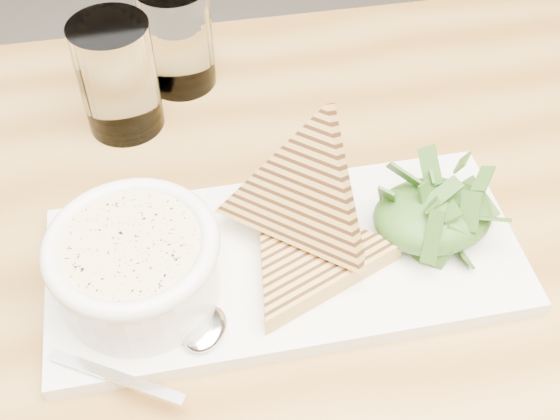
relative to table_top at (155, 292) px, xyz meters
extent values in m
cube|color=olive|center=(0.00, 0.00, 0.00)|extent=(1.12, 0.78, 0.04)
cylinder|color=olive|center=(0.49, 0.31, -0.38)|extent=(0.06, 0.06, 0.71)
cube|color=white|center=(0.11, -0.01, 0.03)|extent=(0.40, 0.19, 0.02)
cylinder|color=white|center=(-0.01, -0.02, 0.06)|extent=(0.13, 0.13, 0.05)
cylinder|color=beige|center=(-0.01, -0.02, 0.09)|extent=(0.11, 0.11, 0.01)
torus|color=white|center=(-0.01, -0.02, 0.09)|extent=(0.13, 0.13, 0.01)
ellipsoid|color=#143A11|center=(0.24, -0.02, 0.05)|extent=(0.10, 0.08, 0.04)
ellipsoid|color=silver|center=(0.03, -0.07, 0.04)|extent=(0.05, 0.05, 0.01)
cube|color=silver|center=(-0.03, -0.10, 0.04)|extent=(0.09, 0.07, 0.00)
cylinder|color=white|center=(0.00, 0.20, 0.08)|extent=(0.08, 0.08, 0.12)
cylinder|color=white|center=(0.06, 0.26, 0.08)|extent=(0.07, 0.07, 0.11)
camera|label=1|loc=(0.03, -0.36, 0.50)|focal=45.00mm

